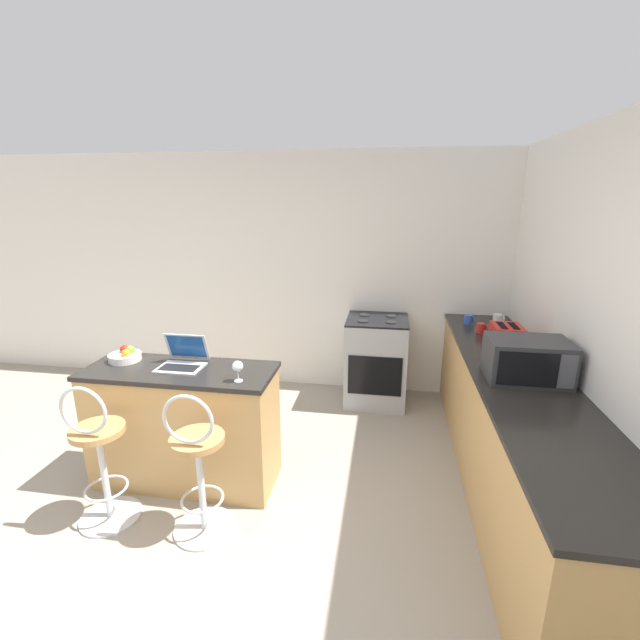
{
  "coord_description": "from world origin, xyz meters",
  "views": [
    {
      "loc": [
        1.13,
        -1.86,
        2.11
      ],
      "look_at": [
        0.52,
        1.93,
        1.02
      ],
      "focal_mm": 24.0,
      "sensor_mm": 36.0,
      "label": 1
    }
  ],
  "objects_px": {
    "fruit_bowl": "(125,356)",
    "bar_stool_far": "(198,468)",
    "mug_white": "(498,319)",
    "stove_range": "(376,361)",
    "laptop": "(183,358)",
    "mug_red": "(481,328)",
    "wine_glass_tall": "(238,367)",
    "mug_blue": "(468,320)",
    "toaster": "(507,337)",
    "microwave": "(527,360)",
    "bar_stool_near": "(100,458)"
  },
  "relations": [
    {
      "from": "bar_stool_far",
      "to": "wine_glass_tall",
      "type": "height_order",
      "value": "wine_glass_tall"
    },
    {
      "from": "microwave",
      "to": "mug_blue",
      "type": "height_order",
      "value": "microwave"
    },
    {
      "from": "wine_glass_tall",
      "to": "fruit_bowl",
      "type": "bearing_deg",
      "value": 166.58
    },
    {
      "from": "laptop",
      "to": "fruit_bowl",
      "type": "xyz_separation_m",
      "value": [
        -0.49,
        0.03,
        -0.02
      ]
    },
    {
      "from": "mug_red",
      "to": "toaster",
      "type": "bearing_deg",
      "value": -72.31
    },
    {
      "from": "stove_range",
      "to": "wine_glass_tall",
      "type": "relative_size",
      "value": 6.41
    },
    {
      "from": "laptop",
      "to": "mug_white",
      "type": "bearing_deg",
      "value": 30.65
    },
    {
      "from": "toaster",
      "to": "microwave",
      "type": "bearing_deg",
      "value": -92.88
    },
    {
      "from": "wine_glass_tall",
      "to": "bar_stool_near",
      "type": "bearing_deg",
      "value": -156.51
    },
    {
      "from": "mug_red",
      "to": "wine_glass_tall",
      "type": "distance_m",
      "value": 2.3
    },
    {
      "from": "laptop",
      "to": "fruit_bowl",
      "type": "bearing_deg",
      "value": 176.8
    },
    {
      "from": "bar_stool_far",
      "to": "laptop",
      "type": "bearing_deg",
      "value": 120.28
    },
    {
      "from": "toaster",
      "to": "fruit_bowl",
      "type": "xyz_separation_m",
      "value": [
        -2.94,
        -0.77,
        -0.06
      ]
    },
    {
      "from": "bar_stool_far",
      "to": "stove_range",
      "type": "relative_size",
      "value": 1.1
    },
    {
      "from": "bar_stool_far",
      "to": "mug_blue",
      "type": "xyz_separation_m",
      "value": [
        1.93,
        2.04,
        0.49
      ]
    },
    {
      "from": "bar_stool_near",
      "to": "bar_stool_far",
      "type": "xyz_separation_m",
      "value": [
        0.68,
        0.0,
        0.0
      ]
    },
    {
      "from": "bar_stool_far",
      "to": "fruit_bowl",
      "type": "relative_size",
      "value": 4.31
    },
    {
      "from": "laptop",
      "to": "fruit_bowl",
      "type": "relative_size",
      "value": 1.35
    },
    {
      "from": "bar_stool_near",
      "to": "fruit_bowl",
      "type": "bearing_deg",
      "value": 102.95
    },
    {
      "from": "microwave",
      "to": "stove_range",
      "type": "relative_size",
      "value": 0.56
    },
    {
      "from": "mug_red",
      "to": "mug_white",
      "type": "height_order",
      "value": "mug_white"
    },
    {
      "from": "bar_stool_near",
      "to": "bar_stool_far",
      "type": "distance_m",
      "value": 0.68
    },
    {
      "from": "laptop",
      "to": "mug_red",
      "type": "relative_size",
      "value": 3.44
    },
    {
      "from": "toaster",
      "to": "mug_red",
      "type": "bearing_deg",
      "value": 107.69
    },
    {
      "from": "fruit_bowl",
      "to": "mug_blue",
      "type": "bearing_deg",
      "value": 27.57
    },
    {
      "from": "bar_stool_far",
      "to": "microwave",
      "type": "distance_m",
      "value": 2.28
    },
    {
      "from": "bar_stool_far",
      "to": "laptop",
      "type": "relative_size",
      "value": 3.19
    },
    {
      "from": "mug_red",
      "to": "wine_glass_tall",
      "type": "bearing_deg",
      "value": -143.01
    },
    {
      "from": "mug_red",
      "to": "wine_glass_tall",
      "type": "relative_size",
      "value": 0.64
    },
    {
      "from": "microwave",
      "to": "fruit_bowl",
      "type": "bearing_deg",
      "value": -177.93
    },
    {
      "from": "stove_range",
      "to": "bar_stool_far",
      "type": "bearing_deg",
      "value": -116.58
    },
    {
      "from": "mug_red",
      "to": "microwave",
      "type": "bearing_deg",
      "value": -85.12
    },
    {
      "from": "mug_red",
      "to": "fruit_bowl",
      "type": "bearing_deg",
      "value": -157.81
    },
    {
      "from": "mug_white",
      "to": "stove_range",
      "type": "bearing_deg",
      "value": 179.88
    },
    {
      "from": "bar_stool_near",
      "to": "bar_stool_far",
      "type": "bearing_deg",
      "value": 0.0
    },
    {
      "from": "stove_range",
      "to": "toaster",
      "type": "bearing_deg",
      "value": -33.92
    },
    {
      "from": "microwave",
      "to": "wine_glass_tall",
      "type": "bearing_deg",
      "value": -170.01
    },
    {
      "from": "fruit_bowl",
      "to": "mug_white",
      "type": "distance_m",
      "value": 3.38
    },
    {
      "from": "fruit_bowl",
      "to": "mug_blue",
      "type": "relative_size",
      "value": 2.48
    },
    {
      "from": "wine_glass_tall",
      "to": "fruit_bowl",
      "type": "height_order",
      "value": "wine_glass_tall"
    },
    {
      "from": "toaster",
      "to": "mug_red",
      "type": "distance_m",
      "value": 0.41
    },
    {
      "from": "fruit_bowl",
      "to": "toaster",
      "type": "bearing_deg",
      "value": 14.59
    },
    {
      "from": "laptop",
      "to": "stove_range",
      "type": "distance_m",
      "value": 2.11
    },
    {
      "from": "fruit_bowl",
      "to": "bar_stool_far",
      "type": "bearing_deg",
      "value": -36.2
    },
    {
      "from": "mug_red",
      "to": "mug_white",
      "type": "xyz_separation_m",
      "value": [
        0.22,
        0.34,
        0.0
      ]
    },
    {
      "from": "wine_glass_tall",
      "to": "mug_blue",
      "type": "bearing_deg",
      "value": 43.34
    },
    {
      "from": "wine_glass_tall",
      "to": "mug_blue",
      "type": "relative_size",
      "value": 1.52
    },
    {
      "from": "mug_white",
      "to": "toaster",
      "type": "bearing_deg",
      "value": -97.8
    },
    {
      "from": "microwave",
      "to": "wine_glass_tall",
      "type": "height_order",
      "value": "microwave"
    },
    {
      "from": "microwave",
      "to": "toaster",
      "type": "distance_m",
      "value": 0.66
    }
  ]
}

